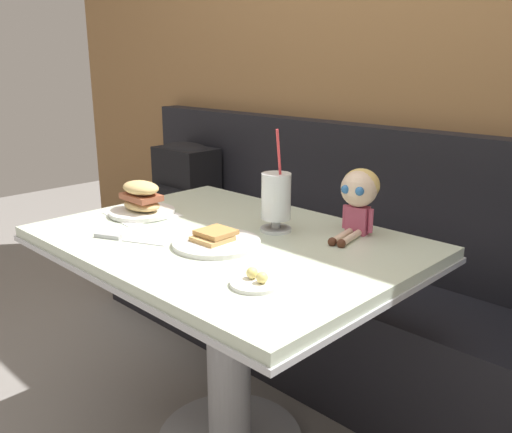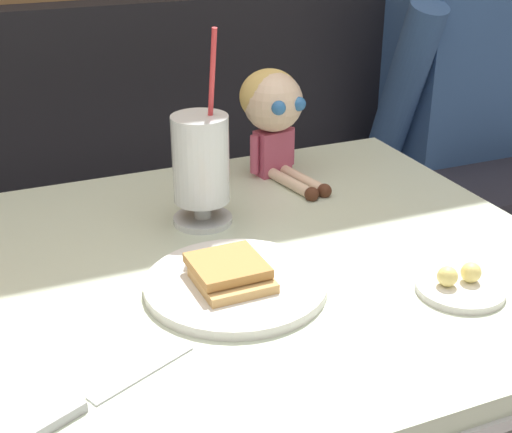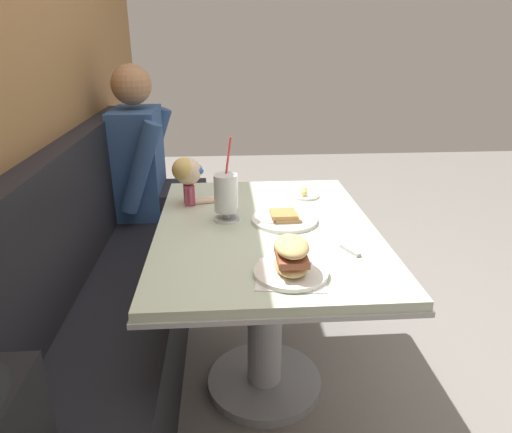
# 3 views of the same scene
# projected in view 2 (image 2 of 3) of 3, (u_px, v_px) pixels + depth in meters

# --- Properties ---
(booth_bench) EXTENTS (2.60, 0.48, 1.00)m
(booth_bench) POSITION_uv_depth(u_px,v_px,m) (115.00, 302.00, 1.74)
(booth_bench) COLOR black
(booth_bench) RESTS_ON ground
(diner_table) EXTENTS (1.11, 0.81, 0.74)m
(diner_table) POSITION_uv_depth(u_px,v_px,m) (196.00, 381.00, 1.12)
(diner_table) COLOR beige
(diner_table) RESTS_ON ground
(toast_plate) EXTENTS (0.25, 0.25, 0.04)m
(toast_plate) POSITION_uv_depth(u_px,v_px,m) (235.00, 282.00, 0.98)
(toast_plate) COLOR white
(toast_plate) RESTS_ON diner_table
(milkshake_glass) EXTENTS (0.10, 0.10, 0.32)m
(milkshake_glass) POSITION_uv_depth(u_px,v_px,m) (201.00, 164.00, 1.14)
(milkshake_glass) COLOR silver
(milkshake_glass) RESTS_ON diner_table
(butter_saucer) EXTENTS (0.12, 0.12, 0.04)m
(butter_saucer) POSITION_uv_depth(u_px,v_px,m) (460.00, 285.00, 0.98)
(butter_saucer) COLOR white
(butter_saucer) RESTS_ON diner_table
(butter_knife) EXTENTS (0.22, 0.12, 0.01)m
(butter_knife) POSITION_uv_depth(u_px,v_px,m) (76.00, 408.00, 0.76)
(butter_knife) COLOR silver
(butter_knife) RESTS_ON diner_table
(seated_doll) EXTENTS (0.13, 0.23, 0.20)m
(seated_doll) POSITION_uv_depth(u_px,v_px,m) (273.00, 108.00, 1.32)
(seated_doll) COLOR #B74C6B
(seated_doll) RESTS_ON diner_table
(diner_patron) EXTENTS (0.55, 0.48, 0.81)m
(diner_patron) POSITION_uv_depth(u_px,v_px,m) (474.00, 95.00, 1.86)
(diner_patron) COLOR #2D4C7F
(diner_patron) RESTS_ON booth_bench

